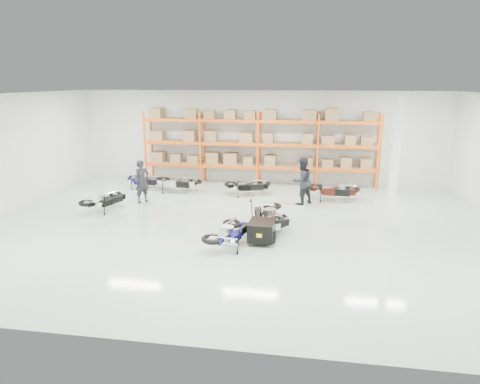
% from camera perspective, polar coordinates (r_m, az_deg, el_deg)
% --- Properties ---
extents(room, '(18.00, 18.00, 18.00)m').
position_cam_1_polar(room, '(14.43, -0.43, 3.80)').
color(room, '#AEC2B1').
rests_on(room, ground).
extents(pallet_rack, '(11.28, 0.98, 3.62)m').
position_cam_1_polar(pallet_rack, '(20.74, 2.53, 7.14)').
color(pallet_rack, '#F8550D').
rests_on(pallet_rack, ground).
extents(structural_column, '(0.25, 0.25, 4.50)m').
position_cam_1_polar(structural_column, '(15.00, 19.93, 3.34)').
color(structural_column, white).
rests_on(structural_column, ground).
extents(moto_blue_centre, '(1.30, 1.99, 1.19)m').
position_cam_1_polar(moto_blue_centre, '(13.14, -1.44, -4.96)').
color(moto_blue_centre, '#09074E').
rests_on(moto_blue_centre, ground).
extents(moto_silver_left, '(1.59, 1.74, 1.03)m').
position_cam_1_polar(moto_silver_left, '(14.19, 4.23, -3.81)').
color(moto_silver_left, silver).
rests_on(moto_silver_left, ground).
extents(moto_black_far_left, '(1.45, 1.94, 1.13)m').
position_cam_1_polar(moto_black_far_left, '(17.57, -17.56, -0.66)').
color(moto_black_far_left, black).
rests_on(moto_black_far_left, ground).
extents(moto_touring_right, '(1.17, 2.02, 1.24)m').
position_cam_1_polar(moto_touring_right, '(14.94, 3.59, -2.43)').
color(moto_touring_right, black).
rests_on(moto_touring_right, ground).
extents(trailer, '(0.88, 1.66, 0.69)m').
position_cam_1_polar(trailer, '(13.49, 2.92, -5.14)').
color(trailer, black).
rests_on(trailer, ground).
extents(moto_back_a, '(1.80, 1.01, 1.12)m').
position_cam_1_polar(moto_back_a, '(20.58, -12.51, 1.85)').
color(moto_back_a, navy).
rests_on(moto_back_a, ground).
extents(moto_back_b, '(1.92, 1.05, 1.20)m').
position_cam_1_polar(moto_back_b, '(19.74, -8.38, 1.62)').
color(moto_back_b, silver).
rests_on(moto_back_b, ground).
extents(moto_back_c, '(1.96, 1.32, 1.16)m').
position_cam_1_polar(moto_back_c, '(18.99, 1.09, 1.20)').
color(moto_back_c, black).
rests_on(moto_back_c, ground).
extents(moto_back_d, '(1.93, 1.05, 1.22)m').
position_cam_1_polar(moto_back_d, '(18.56, 12.40, 0.62)').
color(moto_back_d, '#3E120C').
rests_on(moto_back_d, ground).
extents(person_left, '(0.74, 0.78, 1.80)m').
position_cam_1_polar(person_left, '(18.24, -12.92, 1.40)').
color(person_left, black).
rests_on(person_left, ground).
extents(person_back, '(1.19, 1.17, 1.94)m').
position_cam_1_polar(person_back, '(17.69, 8.24, 1.44)').
color(person_back, black).
rests_on(person_back, ground).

